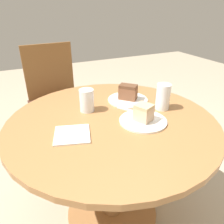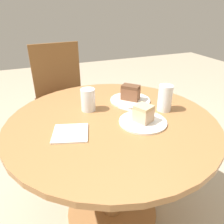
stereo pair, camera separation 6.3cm
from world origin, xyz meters
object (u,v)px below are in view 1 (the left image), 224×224
glass_water (163,98)px  cake_slice_far (144,113)px  glass_lemonade (87,101)px  plate_near (128,100)px  plate_far (143,121)px  chair (56,98)px  cake_slice_near (128,92)px

glass_water → cake_slice_far: bearing=-155.1°
glass_lemonade → glass_water: (0.40, -0.16, 0.01)m
plate_near → plate_far: 0.28m
cake_slice_far → glass_water: (0.18, 0.08, 0.01)m
chair → cake_slice_far: (0.24, -1.02, 0.27)m
cake_slice_near → plate_near: bearing=0.0°
cake_slice_far → glass_lemonade: glass_lemonade is taller
glass_lemonade → cake_slice_near: bearing=5.3°
glass_water → chair: bearing=114.6°
cake_slice_near → chair: bearing=112.3°
chair → glass_water: 1.06m
plate_far → glass_lemonade: glass_lemonade is taller
chair → cake_slice_far: size_ratio=8.88×
cake_slice_near → cake_slice_far: 0.28m
plate_near → glass_water: bearing=-56.9°
chair → plate_far: 1.07m
chair → cake_slice_near: (0.31, -0.75, 0.27)m
chair → glass_lemonade: (0.03, -0.77, 0.27)m
plate_near → glass_lemonade: 0.28m
plate_near → cake_slice_near: (0.00, 0.00, 0.05)m
chair → glass_water: bearing=-68.6°
plate_far → cake_slice_near: 0.28m
plate_far → cake_slice_near: (0.06, 0.27, 0.05)m
plate_far → glass_water: glass_water is taller
cake_slice_near → glass_lemonade: size_ratio=0.96×
cake_slice_far → glass_water: 0.20m
plate_far → cake_slice_far: bearing=45.0°
plate_near → cake_slice_far: bearing=-102.8°
plate_far → glass_lemonade: 0.33m
chair → glass_water: chair is taller
plate_near → cake_slice_near: size_ratio=2.03×
chair → plate_far: (0.24, -1.02, 0.22)m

